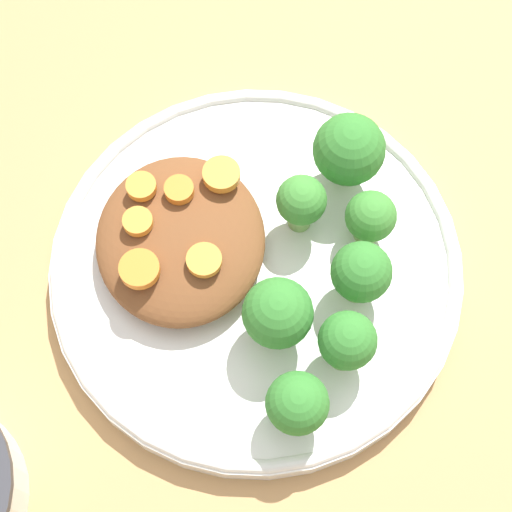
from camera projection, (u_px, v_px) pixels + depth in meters
The scene contains 16 objects.
ground_plane at pixel (256, 275), 0.57m from camera, with size 4.00×4.00×0.00m, color tan.
plate at pixel (256, 268), 0.56m from camera, with size 0.27×0.27×0.02m.
stew_mound at pixel (181, 239), 0.54m from camera, with size 0.11×0.12×0.03m, color brown.
broccoli_floret_0 at pixel (361, 273), 0.52m from camera, with size 0.04×0.04×0.05m.
broccoli_floret_1 at pixel (370, 218), 0.54m from camera, with size 0.03×0.03×0.04m.
broccoli_floret_2 at pixel (347, 342), 0.50m from camera, with size 0.04×0.04×0.05m.
broccoli_floret_3 at pixel (349, 150), 0.54m from camera, with size 0.05×0.05×0.06m.
broccoli_floret_4 at pixel (297, 404), 0.49m from camera, with size 0.04×0.04×0.05m.
broccoli_floret_5 at pixel (278, 314), 0.50m from camera, with size 0.04×0.04×0.06m.
broccoli_floret_6 at pixel (301, 202), 0.53m from camera, with size 0.03×0.03×0.05m.
carrot_slice_0 at pixel (141, 186), 0.54m from camera, with size 0.02×0.02×0.01m, color orange.
carrot_slice_1 at pixel (204, 260), 0.52m from camera, with size 0.02×0.02×0.01m, color orange.
carrot_slice_2 at pixel (221, 174), 0.54m from camera, with size 0.02×0.02×0.01m, color orange.
carrot_slice_3 at pixel (179, 190), 0.53m from camera, with size 0.02×0.02×0.01m, color orange.
carrot_slice_4 at pixel (138, 222), 0.53m from camera, with size 0.02×0.02×0.01m, color orange.
carrot_slice_5 at pixel (139, 269), 0.51m from camera, with size 0.02×0.02×0.01m, color orange.
Camera 1 is at (-0.01, -0.21, 0.53)m, focal length 60.00 mm.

